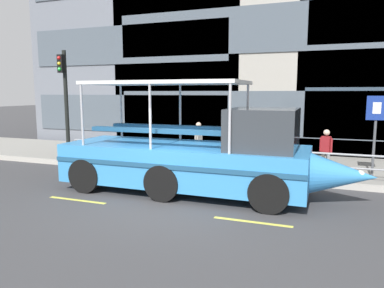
{
  "coord_description": "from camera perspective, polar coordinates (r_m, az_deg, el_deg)",
  "views": [
    {
      "loc": [
        3.83,
        -8.5,
        2.91
      ],
      "look_at": [
        -0.07,
        2.03,
        1.3
      ],
      "focal_mm": 33.64,
      "sensor_mm": 36.0,
      "label": 1
    }
  ],
  "objects": [
    {
      "name": "parking_sign",
      "position": [
        12.78,
        27.11,
        3.03
      ],
      "size": [
        0.6,
        0.12,
        2.63
      ],
      "color": "#4C4F54",
      "rests_on": "sidewalk"
    },
    {
      "name": "pedestrian_mid_left",
      "position": [
        13.3,
        5.23,
        0.4
      ],
      "size": [
        0.21,
        0.45,
        1.56
      ],
      "color": "#47423D",
      "rests_on": "sidewalk"
    },
    {
      "name": "duck_tour_boat",
      "position": [
        10.38,
        1.3,
        -2.07
      ],
      "size": [
        8.86,
        2.5,
        3.24
      ],
      "color": "#388CD1",
      "rests_on": "ground_plane"
    },
    {
      "name": "lane_centreline",
      "position": [
        9.17,
        -5.61,
        -10.37
      ],
      "size": [
        25.8,
        0.12,
        0.01
      ],
      "color": "#DBD64C",
      "rests_on": "ground_plane"
    },
    {
      "name": "ground_plane",
      "position": [
        9.77,
        -3.8,
        -9.19
      ],
      "size": [
        120.0,
        120.0,
        0.0
      ],
      "primitive_type": "plane",
      "color": "#3D3D3F"
    },
    {
      "name": "curb_edge",
      "position": [
        12.54,
        2.03,
        -4.83
      ],
      "size": [
        32.0,
        0.18,
        0.18
      ],
      "primitive_type": "cube",
      "color": "#B2ADA3",
      "rests_on": "ground_plane"
    },
    {
      "name": "sidewalk",
      "position": [
        14.88,
        5.05,
        -2.79
      ],
      "size": [
        32.0,
        4.8,
        0.18
      ],
      "primitive_type": "cube",
      "color": "gray",
      "rests_on": "ground_plane"
    },
    {
      "name": "traffic_light_pole",
      "position": [
        15.78,
        -19.5,
        7.48
      ],
      "size": [
        0.24,
        0.46,
        4.43
      ],
      "color": "black",
      "rests_on": "sidewalk"
    },
    {
      "name": "curb_guardrail",
      "position": [
        12.69,
        3.03,
        -1.6
      ],
      "size": [
        11.71,
        0.09,
        0.86
      ],
      "color": "gray",
      "rests_on": "sidewalk"
    },
    {
      "name": "pedestrian_near_bow",
      "position": [
        12.87,
        20.45,
        -0.48
      ],
      "size": [
        0.41,
        0.26,
        1.51
      ],
      "color": "#47423D",
      "rests_on": "sidewalk"
    },
    {
      "name": "pedestrian_mid_right",
      "position": [
        14.42,
        1.04,
        1.03
      ],
      "size": [
        0.26,
        0.42,
        1.56
      ],
      "color": "black",
      "rests_on": "sidewalk"
    }
  ]
}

